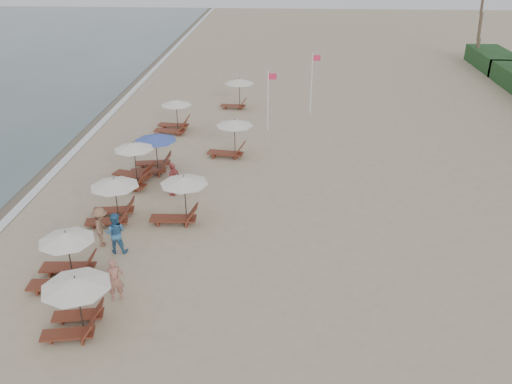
# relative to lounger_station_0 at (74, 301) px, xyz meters

# --- Properties ---
(ground) EXTENTS (160.00, 160.00, 0.00)m
(ground) POSITION_rel_lounger_station_0_xyz_m (5.08, 3.02, -1.21)
(ground) COLOR tan
(ground) RESTS_ON ground
(wet_sand_band) EXTENTS (3.20, 140.00, 0.01)m
(wet_sand_band) POSITION_rel_lounger_station_0_xyz_m (-7.42, 13.02, -1.21)
(wet_sand_band) COLOR #6B5E4C
(wet_sand_band) RESTS_ON ground
(foam_line) EXTENTS (0.50, 140.00, 0.02)m
(foam_line) POSITION_rel_lounger_station_0_xyz_m (-6.12, 13.02, -1.20)
(foam_line) COLOR white
(foam_line) RESTS_ON ground
(lounger_station_0) EXTENTS (2.50, 2.34, 2.15)m
(lounger_station_0) POSITION_rel_lounger_station_0_xyz_m (0.00, 0.00, 0.00)
(lounger_station_0) COLOR brown
(lounger_station_0) RESTS_ON ground
(lounger_station_1) EXTENTS (2.65, 2.12, 2.23)m
(lounger_station_1) POSITION_rel_lounger_station_0_xyz_m (-1.45, 2.68, -0.21)
(lounger_station_1) COLOR brown
(lounger_station_1) RESTS_ON ground
(lounger_station_2) EXTENTS (2.59, 2.26, 2.14)m
(lounger_station_2) POSITION_rel_lounger_station_0_xyz_m (-1.06, 7.61, -0.12)
(lounger_station_2) COLOR brown
(lounger_station_2) RESTS_ON ground
(lounger_station_3) EXTENTS (2.69, 2.59, 2.38)m
(lounger_station_3) POSITION_rel_lounger_station_0_xyz_m (-1.27, 11.58, -0.18)
(lounger_station_3) COLOR brown
(lounger_station_3) RESTS_ON ground
(lounger_station_4) EXTENTS (2.69, 2.36, 2.19)m
(lounger_station_4) POSITION_rel_lounger_station_0_xyz_m (-0.49, 13.38, -0.10)
(lounger_station_4) COLOR brown
(lounger_station_4) RESTS_ON ground
(lounger_station_5) EXTENTS (2.58, 2.05, 2.22)m
(lounger_station_5) POSITION_rel_lounger_station_0_xyz_m (-0.66, 19.95, -0.22)
(lounger_station_5) COLOR brown
(lounger_station_5) RESTS_ON ground
(inland_station_0) EXTENTS (2.82, 2.24, 2.22)m
(inland_station_0) POSITION_rel_lounger_station_0_xyz_m (2.07, 7.68, 0.08)
(inland_station_0) COLOR brown
(inland_station_0) RESTS_ON ground
(inland_station_1) EXTENTS (2.85, 2.24, 2.22)m
(inland_station_1) POSITION_rel_lounger_station_0_xyz_m (3.60, 15.84, 0.08)
(inland_station_1) COLOR brown
(inland_station_1) RESTS_ON ground
(inland_station_2) EXTENTS (2.63, 2.24, 2.22)m
(inland_station_2) POSITION_rel_lounger_station_0_xyz_m (3.14, 25.50, 0.20)
(inland_station_2) COLOR brown
(inland_station_2) RESTS_ON ground
(beachgoer_near) EXTENTS (0.73, 0.60, 1.73)m
(beachgoer_near) POSITION_rel_lounger_station_0_xyz_m (0.84, 1.73, -0.35)
(beachgoer_near) COLOR #A16657
(beachgoer_near) RESTS_ON ground
(beachgoer_mid_a) EXTENTS (0.91, 0.72, 1.83)m
(beachgoer_mid_a) POSITION_rel_lounger_station_0_xyz_m (-0.11, 4.96, -0.30)
(beachgoer_mid_a) COLOR teal
(beachgoer_mid_a) RESTS_ON ground
(beachgoer_mid_b) EXTENTS (0.94, 1.29, 1.79)m
(beachgoer_mid_b) POSITION_rel_lounger_station_0_xyz_m (-0.87, 5.43, -0.32)
(beachgoer_mid_b) COLOR brown
(beachgoer_mid_b) RESTS_ON ground
(beachgoer_far_a) EXTENTS (0.73, 1.12, 1.77)m
(beachgoer_far_a) POSITION_rel_lounger_station_0_xyz_m (1.24, 10.49, -0.33)
(beachgoer_far_a) COLOR #BD4E4B
(beachgoer_far_a) RESTS_ON ground
(flag_pole_near) EXTENTS (0.60, 0.08, 4.11)m
(flag_pole_near) POSITION_rel_lounger_station_0_xyz_m (5.71, 20.55, 1.08)
(flag_pole_near) COLOR silver
(flag_pole_near) RESTS_ON ground
(flag_pole_far) EXTENTS (0.60, 0.08, 4.54)m
(flag_pole_far) POSITION_rel_lounger_station_0_xyz_m (8.71, 24.32, 1.30)
(flag_pole_far) COLOR silver
(flag_pole_far) RESTS_ON ground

